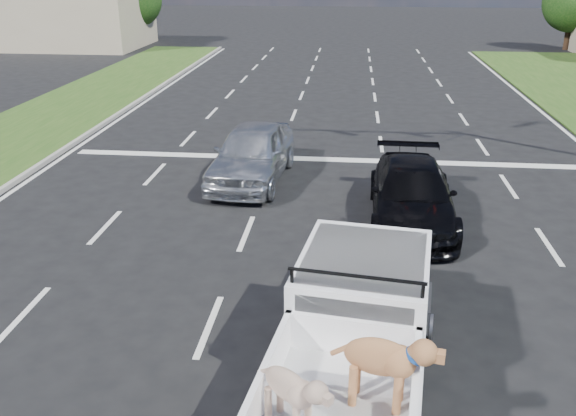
% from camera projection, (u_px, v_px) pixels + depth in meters
% --- Properties ---
extents(ground, '(160.00, 160.00, 0.00)m').
position_uv_depth(ground, '(307.00, 332.00, 10.72)').
color(ground, black).
rests_on(ground, ground).
extents(road_markings, '(17.75, 60.00, 0.01)m').
position_uv_depth(road_markings, '(325.00, 197.00, 16.76)').
color(road_markings, silver).
rests_on(road_markings, ground).
extents(curb_left, '(0.15, 60.00, 0.14)m').
position_uv_depth(curb_left, '(1.00, 190.00, 17.08)').
color(curb_left, gray).
rests_on(curb_left, ground).
extents(building_left, '(10.00, 8.00, 4.40)m').
position_uv_depth(building_left, '(74.00, 16.00, 44.94)').
color(building_left, tan).
rests_on(building_left, ground).
extents(tree_far_d, '(4.20, 4.20, 5.40)m').
position_uv_depth(tree_far_d, '(574.00, 2.00, 42.93)').
color(tree_far_d, '#332114').
rests_on(tree_far_d, ground).
extents(pickup_truck, '(2.76, 5.87, 2.12)m').
position_uv_depth(pickup_truck, '(353.00, 345.00, 8.66)').
color(pickup_truck, black).
rests_on(pickup_truck, ground).
extents(silver_sedan, '(2.33, 4.99, 1.65)m').
position_uv_depth(silver_sedan, '(252.00, 153.00, 17.81)').
color(silver_sedan, silver).
rests_on(silver_sedan, ground).
extents(black_coupe, '(2.10, 4.98, 1.43)m').
position_uv_depth(black_coupe, '(412.00, 194.00, 14.98)').
color(black_coupe, black).
rests_on(black_coupe, ground).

